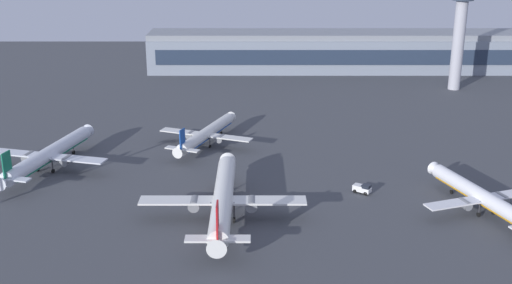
% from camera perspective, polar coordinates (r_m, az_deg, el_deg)
% --- Properties ---
extents(ground_plane, '(416.00, 416.00, 0.00)m').
position_cam_1_polar(ground_plane, '(145.85, 2.61, -5.37)').
color(ground_plane, '#424449').
extents(terminal_building, '(189.27, 22.40, 16.40)m').
position_cam_1_polar(terminal_building, '(280.02, 10.50, 7.93)').
color(terminal_building, gray).
rests_on(terminal_building, ground).
extents(control_tower, '(8.00, 8.00, 41.60)m').
position_cam_1_polar(control_tower, '(251.66, 17.89, 9.79)').
color(control_tower, '#A8A8B2').
rests_on(control_tower, ground).
extents(airplane_terminal_side, '(35.36, 45.53, 11.71)m').
position_cam_1_polar(airplane_terminal_side, '(136.60, -2.77, -5.08)').
color(airplane_terminal_side, silver).
rests_on(airplane_terminal_side, ground).
extents(airplane_far_stand, '(27.78, 35.28, 9.35)m').
position_cam_1_polar(airplane_far_stand, '(147.84, 19.68, -4.68)').
color(airplane_far_stand, white).
rests_on(airplane_far_stand, ground).
extents(airplane_mid_apron, '(31.76, 40.48, 10.53)m').
position_cam_1_polar(airplane_mid_apron, '(171.36, -17.80, -1.09)').
color(airplane_mid_apron, silver).
rests_on(airplane_mid_apron, ground).
extents(airplane_near_gate, '(26.91, 34.14, 9.12)m').
position_cam_1_polar(airplane_near_gate, '(181.54, -4.26, 0.73)').
color(airplane_near_gate, silver).
rests_on(airplane_near_gate, ground).
extents(cargo_loader, '(4.54, 3.91, 2.25)m').
position_cam_1_polar(cargo_loader, '(152.00, 9.64, -4.10)').
color(cargo_loader, white).
rests_on(cargo_loader, ground).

